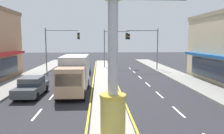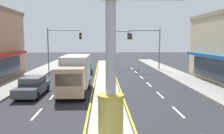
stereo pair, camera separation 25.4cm
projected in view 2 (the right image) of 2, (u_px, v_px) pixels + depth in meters
median_strip at (106, 84)px, 22.42m from camera, size 2.15×52.00×0.14m
sidewalk_left at (5, 89)px, 20.05m from camera, size 2.98×60.00×0.18m
sidewalk_right at (204, 87)px, 20.83m from camera, size 2.98×60.00×0.18m
lane_markings at (106, 88)px, 21.09m from camera, size 8.89×52.00×0.01m
district_sign at (111, 40)px, 9.42m from camera, size 6.87×1.17×7.83m
traffic_light_left_side at (60, 42)px, 31.47m from camera, size 4.86×0.46×6.20m
traffic_light_right_side at (148, 42)px, 32.51m from camera, size 4.86×0.46×6.20m
traffic_light_median_far at (116, 42)px, 35.92m from camera, size 4.20×0.46×6.20m
box_truck_near_right_lane at (75, 73)px, 19.06m from camera, size 2.29×6.91×3.12m
sedan_near_left_lane at (85, 67)px, 30.54m from camera, size 1.92×4.34×1.53m
sedan_mid_left_lane at (33, 86)px, 17.94m from camera, size 1.92×4.34×1.53m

